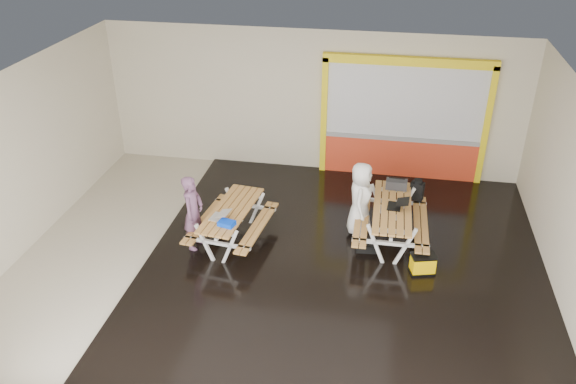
% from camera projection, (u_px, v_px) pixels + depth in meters
% --- Properties ---
extents(room, '(10.02, 8.02, 3.52)m').
position_uv_depth(room, '(279.00, 179.00, 10.39)').
color(room, beige).
rests_on(room, ground).
extents(deck, '(7.50, 7.98, 0.05)m').
position_uv_depth(deck, '(344.00, 265.00, 11.03)').
color(deck, black).
rests_on(deck, room).
extents(kiosk, '(3.88, 0.16, 3.00)m').
position_uv_depth(kiosk, '(403.00, 122.00, 13.58)').
color(kiosk, red).
rests_on(kiosk, room).
extents(picnic_table_left, '(1.55, 2.11, 0.79)m').
position_uv_depth(picnic_table_left, '(232.00, 217.00, 11.45)').
color(picnic_table_left, '#B07B3D').
rests_on(picnic_table_left, deck).
extents(picnic_table_right, '(1.46, 2.12, 0.84)m').
position_uv_depth(picnic_table_right, '(392.00, 215.00, 11.45)').
color(picnic_table_right, '#B07B3D').
rests_on(picnic_table_right, deck).
extents(person_left, '(0.42, 0.59, 1.54)m').
position_uv_depth(person_left, '(193.00, 212.00, 11.18)').
color(person_left, '#684360').
rests_on(person_left, deck).
extents(person_right, '(0.52, 0.77, 1.54)m').
position_uv_depth(person_right, '(360.00, 199.00, 11.54)').
color(person_right, white).
rests_on(person_right, deck).
extents(laptop_left, '(0.41, 0.38, 0.16)m').
position_uv_depth(laptop_left, '(220.00, 216.00, 11.05)').
color(laptop_left, silver).
rests_on(laptop_left, picnic_table_left).
extents(laptop_right, '(0.43, 0.39, 0.17)m').
position_uv_depth(laptop_right, '(397.00, 205.00, 11.30)').
color(laptop_right, black).
rests_on(laptop_right, picnic_table_right).
extents(blue_pouch, '(0.34, 0.28, 0.09)m').
position_uv_depth(blue_pouch, '(227.00, 223.00, 10.82)').
color(blue_pouch, '#0739D7').
rests_on(blue_pouch, picnic_table_left).
extents(toolbox, '(0.44, 0.23, 0.25)m').
position_uv_depth(toolbox, '(396.00, 184.00, 11.94)').
color(toolbox, black).
rests_on(toolbox, picnic_table_right).
extents(backpack, '(0.31, 0.25, 0.46)m').
position_uv_depth(backpack, '(417.00, 190.00, 12.08)').
color(backpack, black).
rests_on(backpack, picnic_table_right).
extents(dark_case, '(0.43, 0.34, 0.15)m').
position_uv_depth(dark_case, '(367.00, 246.00, 11.40)').
color(dark_case, black).
rests_on(dark_case, deck).
extents(fluke_bag, '(0.51, 0.40, 0.38)m').
position_uv_depth(fluke_bag, '(423.00, 264.00, 10.69)').
color(fluke_bag, black).
rests_on(fluke_bag, deck).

